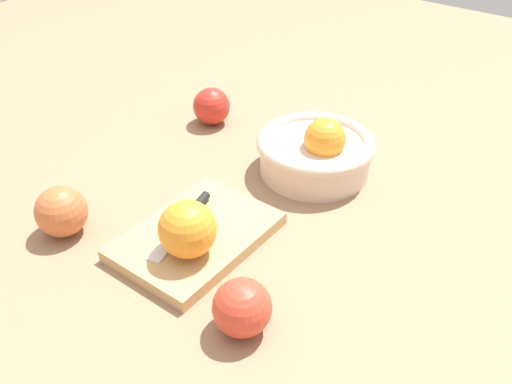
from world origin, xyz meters
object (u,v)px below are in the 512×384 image
Objects in this scene: bowl at (316,152)px; apple_front_left at (212,106)px; orange_on_board at (187,229)px; knife at (189,217)px; apple_front_right at (61,211)px; apple_back_right at (242,308)px; cutting_board at (197,236)px.

apple_front_left is (-0.02, -0.25, -0.00)m from bowl.
orange_on_board is (0.29, -0.01, 0.02)m from bowl.
bowl is at bearing 165.60° from knife.
apple_front_right is at bearing -51.22° from knife.
apple_front_right is at bearing 7.27° from apple_front_left.
apple_front_left reaches higher than knife.
apple_back_right is 1.00× the size of apple_front_left.
cutting_board is 2.99× the size of apple_front_right.
cutting_board is 3.14× the size of apple_front_left.
knife is 2.16× the size of apple_front_left.
orange_on_board is 0.14m from apple_back_right.
cutting_board is 0.18m from apple_back_right.
bowl is 2.50× the size of orange_on_board.
knife is 2.16× the size of apple_back_right.
cutting_board is 0.03m from knife.
knife is 0.18m from apple_front_right.
apple_back_right is (0.05, 0.13, -0.02)m from orange_on_board.
orange_on_board reaches higher than knife.
cutting_board is at bearing 120.79° from apple_front_right.
apple_front_left is (-0.32, -0.24, -0.02)m from orange_on_board.
apple_front_right is 0.39m from apple_front_left.
knife is at bearing -118.85° from apple_back_right.
apple_front_left is (-0.27, -0.19, 0.01)m from knife.
apple_back_right reaches higher than cutting_board.
cutting_board is 0.20m from apple_front_right.
apple_back_right and apple_front_left have the same top height.
apple_back_right is 0.32m from apple_front_right.
knife is 2.06× the size of apple_front_right.
apple_front_left reaches higher than cutting_board.
orange_on_board is 0.20m from apple_front_right.
apple_front_right is (0.10, -0.17, 0.03)m from cutting_board.
bowl is 0.41m from apple_front_right.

